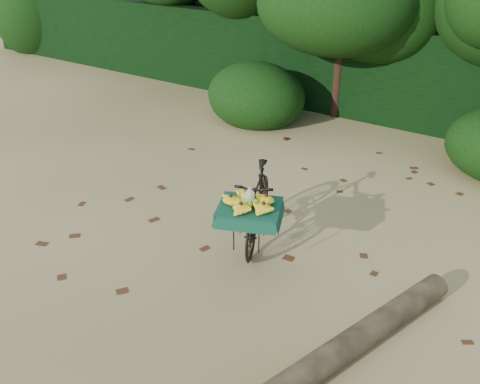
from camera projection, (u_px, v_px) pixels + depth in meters
The scene contains 7 objects.
ground at pixel (278, 287), 5.58m from camera, with size 80.00×80.00×0.00m, color tan.
vendor_bicycle at pixel (258, 205), 6.20m from camera, with size 1.16×1.76×0.96m.
fallen_log at pixel (321, 364), 4.45m from camera, with size 0.25×0.25×3.52m, color brown.
hedge_backdrop at pixel (443, 76), 9.77m from camera, with size 26.00×1.80×1.80m, color black.
tree_row at pixel (405, 20), 8.98m from camera, with size 14.50×2.00×4.00m, color black, non-canonical shape.
bush_clumps at pixel (437, 136), 8.27m from camera, with size 8.80×1.70×0.90m, color black, non-canonical shape.
leaf_litter at pixel (305, 257), 6.05m from camera, with size 7.00×7.30×0.01m, color #4A2813, non-canonical shape.
Camera 1 is at (2.11, -3.91, 3.56)m, focal length 38.00 mm.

